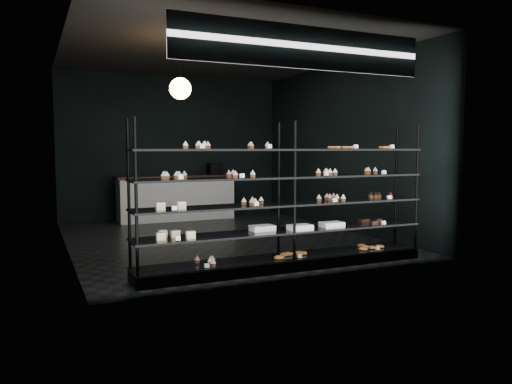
% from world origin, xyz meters
% --- Properties ---
extents(room, '(5.01, 6.01, 3.20)m').
position_xyz_m(room, '(0.00, 0.00, 1.60)').
color(room, black).
rests_on(room, ground).
extents(display_shelf, '(4.00, 0.50, 1.91)m').
position_xyz_m(display_shelf, '(0.00, -2.45, 0.63)').
color(display_shelf, black).
rests_on(display_shelf, room).
extents(signage, '(3.30, 0.05, 0.50)m').
position_xyz_m(signage, '(0.00, -2.93, 2.75)').
color(signage, '#0D1641').
rests_on(signage, room).
extents(pendant_lamp, '(0.32, 0.32, 0.89)m').
position_xyz_m(pendant_lamp, '(-0.92, -0.87, 2.45)').
color(pendant_lamp, black).
rests_on(pendant_lamp, room).
extents(service_counter, '(2.60, 0.65, 1.23)m').
position_xyz_m(service_counter, '(-0.07, 2.50, 0.50)').
color(service_counter, silver).
rests_on(service_counter, room).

